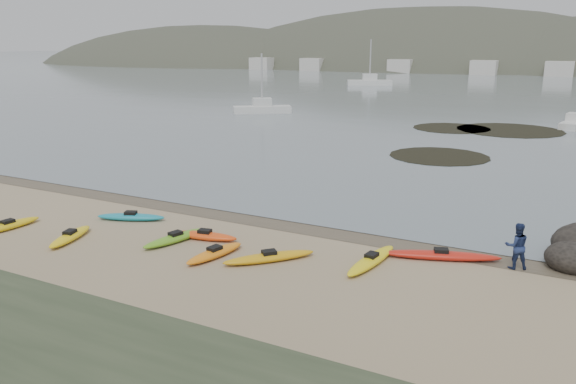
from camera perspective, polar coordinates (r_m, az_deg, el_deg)
The scene contains 8 objects.
ground at distance 27.46m, azimuth -0.00°, elevation -3.03°, with size 600.00×600.00×0.00m, color tan.
wet_sand at distance 27.21m, azimuth -0.29°, elevation -3.19°, with size 60.00×60.00×0.00m, color brown.
water at distance 323.50m, azimuth 26.08°, elevation 11.85°, with size 1200.00×1200.00×0.00m, color slate.
kayaks at distance 24.37m, azimuth -7.14°, elevation -5.08°, with size 21.69×8.30×0.34m.
person_east at distance 23.30m, azimuth 22.22°, elevation -5.09°, with size 0.89×0.70×1.84m, color navy.
kelp_mats at distance 56.55m, azimuth 18.75°, elevation 5.49°, with size 14.52×25.85×0.04m.
moored_boats at distance 105.45m, azimuth 23.89°, elevation 9.29°, with size 78.07×81.19×1.28m.
far_town at distance 168.40m, azimuth 26.06°, elevation 11.15°, with size 199.00×5.00×4.00m.
Camera 1 is at (12.13, -23.16, 8.40)m, focal length 35.00 mm.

